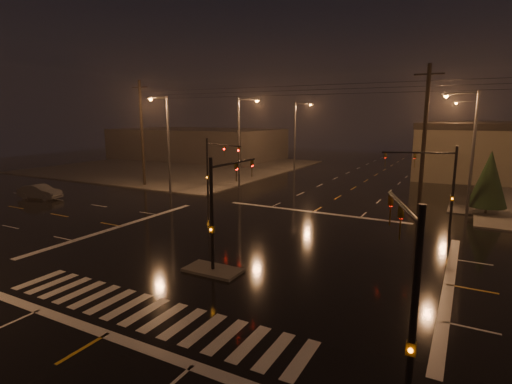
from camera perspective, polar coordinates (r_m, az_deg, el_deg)
ground at (r=24.64m, az=-0.85°, el=-8.20°), size 140.00×140.00×0.00m
sidewalk_nw at (r=65.65m, az=-11.00°, el=3.63°), size 36.00×36.00×0.12m
median_island at (r=21.43m, az=-6.17°, el=-11.02°), size 3.00×1.60×0.15m
crosswalk at (r=17.95m, az=-15.60°, el=-16.14°), size 15.00×2.60×0.01m
stop_bar_near at (r=16.76m, az=-20.58°, el=-18.51°), size 16.00×0.50×0.01m
stop_bar_far at (r=34.29m, az=8.17°, el=-2.84°), size 16.00×0.50×0.01m
commercial_block at (r=77.87m, az=-8.33°, el=6.83°), size 30.00×18.00×5.60m
signal_mast_median at (r=21.11m, az=-4.94°, el=-0.91°), size 0.25×4.59×6.00m
signal_mast_ne at (r=30.82m, az=24.58°, el=1.92°), size 4.84×1.86×6.00m
signal_mast_nw at (r=37.18m, az=-6.04°, el=4.20°), size 4.84×1.86×6.00m
signal_mast_se at (r=11.48m, az=20.89°, el=-11.98°), size 1.55×3.87×6.00m
streetlight_1 at (r=44.54m, az=-2.14°, el=7.93°), size 2.77×0.32×10.00m
streetlight_2 at (r=58.88m, az=5.87°, el=8.57°), size 2.77×0.32×10.00m
streetlight_3 at (r=36.40m, az=28.16°, el=6.03°), size 2.77×0.32×10.00m
streetlight_4 at (r=56.37m, az=28.39°, el=7.25°), size 2.77×0.32×10.00m
streetlight_5 at (r=41.81m, az=-12.71°, el=7.49°), size 0.32×2.77×10.00m
utility_pole_0 at (r=47.93m, az=-15.98°, el=8.12°), size 2.20×0.32×12.00m
utility_pole_1 at (r=34.55m, az=22.87°, el=6.82°), size 2.20×0.32×12.00m
conifer_0 at (r=37.60m, az=30.36°, el=1.65°), size 2.96×2.96×5.32m
car_crossing at (r=44.60m, az=-28.50°, el=0.05°), size 4.55×2.32×1.43m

